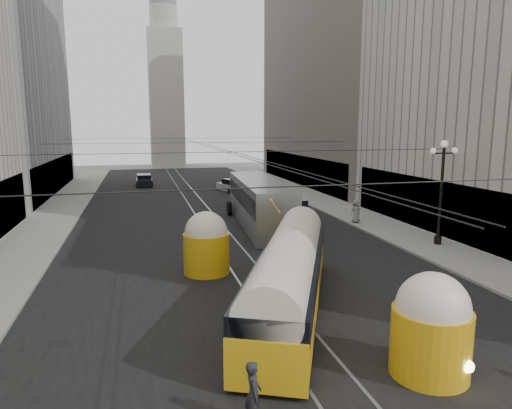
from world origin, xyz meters
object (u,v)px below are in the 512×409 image
streetcar (290,273)px  city_bus (259,201)px  pedestrian_crossing_a (253,394)px  pedestrian_sidewalk_right (356,211)px

streetcar → city_bus: bearing=79.6°
pedestrian_crossing_a → pedestrian_sidewalk_right: pedestrian_sidewalk_right is taller
streetcar → pedestrian_crossing_a: (-3.13, -6.58, -0.72)m
pedestrian_sidewalk_right → streetcar: bearing=44.1°
streetcar → pedestrian_sidewalk_right: streetcar is taller
pedestrian_crossing_a → pedestrian_sidewalk_right: size_ratio=0.97×
city_bus → streetcar: bearing=-100.4°
city_bus → pedestrian_crossing_a: 23.13m
streetcar → city_bus: city_bus is taller
streetcar → pedestrian_crossing_a: bearing=-115.5°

